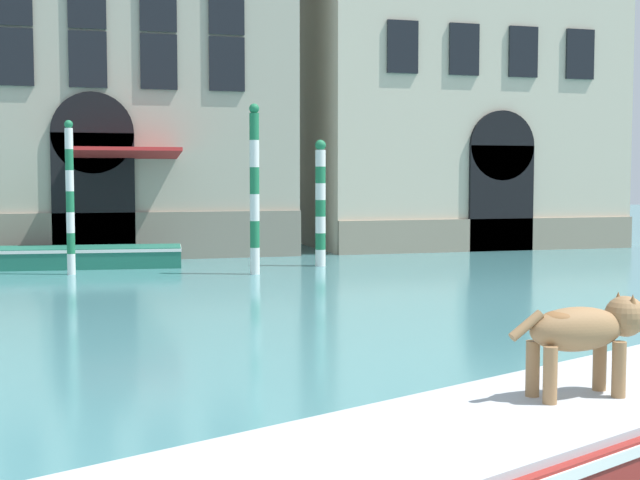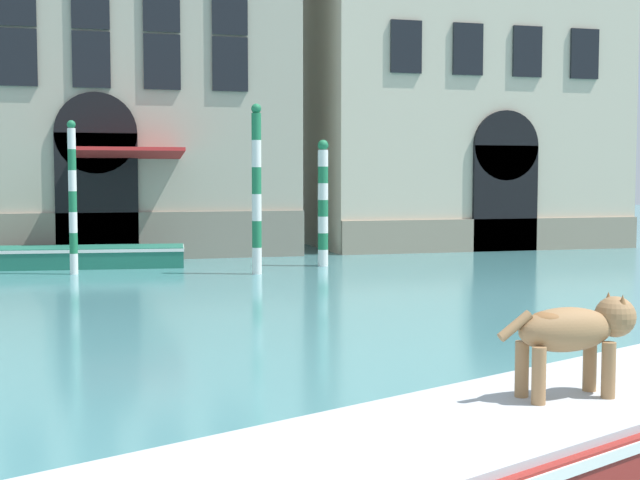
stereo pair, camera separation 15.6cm
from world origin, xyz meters
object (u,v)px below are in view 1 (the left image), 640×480
object	(u,v)px
boat_moored_near_palazzo	(66,257)
mooring_pole_1	(255,189)
mooring_pole_2	(320,202)
boat_foreground	(521,447)
dog_on_deck	(586,330)
mooring_pole_0	(70,197)

from	to	relation	value
boat_moored_near_palazzo	mooring_pole_1	distance (m)	5.56
boat_moored_near_palazzo	mooring_pole_2	world-z (taller)	mooring_pole_2
mooring_pole_1	boat_foreground	bearing A→B (deg)	-94.06
dog_on_deck	mooring_pole_1	distance (m)	14.91
mooring_pole_0	mooring_pole_2	size ratio (longest dim) A/B	1.12
boat_moored_near_palazzo	boat_foreground	bearing A→B (deg)	-73.43
mooring_pole_0	boat_moored_near_palazzo	bearing A→B (deg)	93.89
dog_on_deck	mooring_pole_0	xyz separation A→B (m)	(-3.88, 16.02, 0.71)
dog_on_deck	mooring_pole_2	size ratio (longest dim) A/B	0.37
boat_moored_near_palazzo	dog_on_deck	bearing A→B (deg)	-71.20
boat_moored_near_palazzo	mooring_pole_1	size ratio (longest dim) A/B	1.47
boat_foreground	mooring_pole_1	bearing A→B (deg)	62.44
mooring_pole_1	mooring_pole_2	xyz separation A→B (m)	(2.06, 1.43, -0.39)
dog_on_deck	mooring_pole_1	bearing A→B (deg)	85.72
mooring_pole_0	mooring_pole_2	distance (m)	6.34
mooring_pole_1	mooring_pole_2	bearing A→B (deg)	34.89
boat_foreground	boat_moored_near_palazzo	bearing A→B (deg)	76.96
mooring_pole_1	mooring_pole_2	world-z (taller)	mooring_pole_1
dog_on_deck	mooring_pole_1	xyz separation A→B (m)	(0.39, 14.88, 0.91)
mooring_pole_0	mooring_pole_2	world-z (taller)	mooring_pole_0
boat_moored_near_palazzo	mooring_pole_0	distance (m)	2.37
boat_moored_near_palazzo	mooring_pole_2	size ratio (longest dim) A/B	1.82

